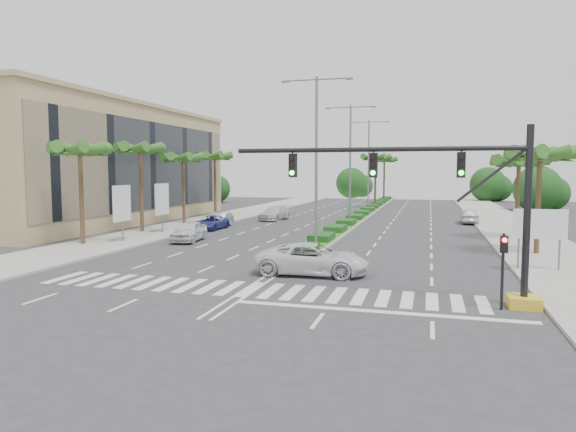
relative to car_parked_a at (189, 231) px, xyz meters
The scene contains 28 objects.
ground 17.34m from the car_parked_a, 54.51° to the right, with size 160.00×160.00×0.00m, color #333335.
footpath_right 25.95m from the car_parked_a, 13.14° to the left, with size 6.00×120.00×0.15m, color gray.
footpath_left 7.85m from the car_parked_a, 131.10° to the left, with size 6.00×120.00×0.15m, color gray.
median 32.50m from the car_parked_a, 71.97° to the left, with size 2.20×75.00×0.20m, color gray.
median_grass 32.50m from the car_parked_a, 71.97° to the left, with size 1.80×75.00×0.04m, color #255C1F.
building 20.56m from the car_parked_a, 143.27° to the left, with size 12.00×36.00×12.00m, color tan.
signal_gantry 24.08m from the car_parked_a, 36.12° to the right, with size 12.60×1.20×7.20m.
pedestrian_signal 25.43m from the car_parked_a, 35.59° to the right, with size 0.28×0.36×3.00m.
direction_sign 24.40m from the car_parked_a, 14.55° to the right, with size 2.70×0.11×3.40m.
billboard_near 5.38m from the car_parked_a, 154.64° to the right, with size 0.18×2.10×4.35m.
billboard_far 6.30m from the car_parked_a, 138.76° to the left, with size 0.18×2.10×4.35m.
palm_left_near 9.66m from the car_parked_a, 147.49° to the right, with size 4.57×4.68×7.55m.
palm_left_mid 9.81m from the car_parked_a, 148.85° to the left, with size 4.57×4.68×7.95m.
palm_left_far 14.68m from the car_parked_a, 118.44° to the left, with size 4.57×4.68×7.35m.
palm_left_end 21.78m from the car_parked_a, 107.94° to the left, with size 4.57×4.68×7.75m.
palm_right_near 25.15m from the car_parked_a, ahead, with size 4.57×4.68×7.05m.
palm_right_far 26.30m from the car_parked_a, 17.82° to the left, with size 4.57×4.68×6.75m.
palm_median_a 42.59m from the car_parked_a, 76.18° to the left, with size 4.57×4.68×8.05m.
palm_median_b 57.15m from the car_parked_a, 79.80° to the left, with size 4.57×4.68×8.05m.
streetlight_near 11.72m from the car_parked_a, ahead, with size 5.10×0.25×12.00m.
streetlight_mid 19.75m from the car_parked_a, 57.67° to the left, with size 5.10×0.25×12.00m.
streetlight_far 33.98m from the car_parked_a, 72.50° to the left, with size 5.10×0.25×12.00m.
car_parked_a is the anchor object (origin of this frame).
car_parked_b 10.36m from the car_parked_a, 99.68° to the left, with size 1.48×4.25×1.40m, color #B2B3B7.
car_parked_c 8.14m from the car_parked_a, 102.36° to the left, with size 2.12×4.59×1.28m, color navy.
car_parked_d 18.66m from the car_parked_a, 86.06° to the left, with size 2.14×5.26×1.53m, color silver.
car_crossing 15.60m from the car_parked_a, 39.60° to the right, with size 2.72×5.89×1.64m, color silver.
car_right 29.69m from the car_parked_a, 42.59° to the left, with size 1.54×4.43×1.46m, color #9E9DA1.
Camera 1 is at (7.80, -21.74, 5.38)m, focal length 32.00 mm.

